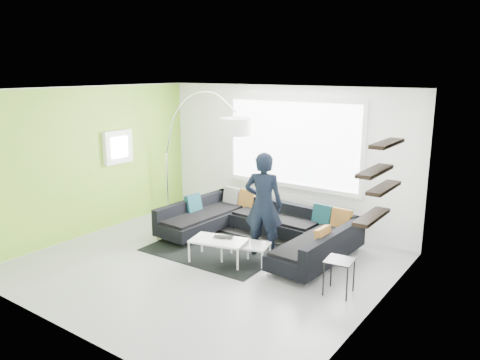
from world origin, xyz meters
name	(u,v)px	position (x,y,z in m)	size (l,w,h in m)	color
ground	(205,264)	(0.00, 0.00, 0.00)	(5.50, 5.50, 0.00)	gray
room_shell	(213,153)	(0.04, 0.21, 1.81)	(5.54, 5.04, 2.82)	white
sectional_sofa	(256,229)	(0.21, 1.19, 0.31)	(3.36, 2.17, 0.70)	black
rug	(216,249)	(-0.26, 0.62, 0.01)	(2.25, 1.64, 0.01)	black
coffee_table	(232,251)	(0.30, 0.35, 0.19)	(1.16, 0.67, 0.38)	white
arc_lamp	(166,153)	(-2.39, 1.63, 1.35)	(2.54, 1.18, 2.71)	silver
side_table	(339,277)	(2.19, 0.31, 0.26)	(0.37, 0.37, 0.51)	black
person	(264,205)	(0.54, 0.90, 0.89)	(0.75, 0.61, 1.78)	black
laptop	(223,238)	(0.14, 0.30, 0.39)	(0.39, 0.32, 0.03)	black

